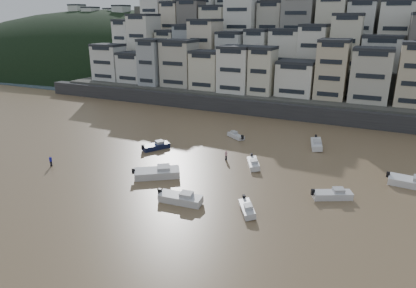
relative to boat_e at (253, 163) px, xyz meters
The scene contains 16 objects.
ground 36.39m from the boat_e, 112.71° to the right, with size 400.00×400.00×0.00m, color brown.
sea_strip 166.75m from the boat_e, 138.07° to the left, with size 340.00×340.00×0.00m, color slate.
harbor_wall 31.71m from the boat_e, 97.34° to the left, with size 140.00×3.00×3.50m, color #38383A.
hillside 72.34m from the boat_e, 89.45° to the left, with size 141.04×66.00×50.00m.
headland 148.93m from the boat_e, 137.07° to the left, with size 216.00×135.00×53.33m.
boat_e is the anchor object (origin of this frame).
boat_d 14.10m from the boat_e, 24.86° to the right, with size 5.51×1.80×1.50m, color silver, non-canonical shape.
boat_b 14.66m from the boat_e, 74.34° to the right, with size 4.57×1.50×1.25m, color silver, non-canonical shape.
boat_h 14.65m from the boat_e, 122.06° to the left, with size 4.55×1.49×1.24m, color silver, non-canonical shape.
boat_i 15.52m from the boat_e, 61.49° to the left, with size 6.12×2.00×1.67m, color silver, non-canonical shape.
boat_a 16.08m from the boat_e, 106.40° to the right, with size 6.15×2.01×1.68m, color silver, non-canonical shape.
boat_c 15.28m from the boat_e, 138.36° to the right, with size 7.16×2.34×1.95m, color silver, non-canonical shape.
boat_f 18.39m from the boat_e, behind, with size 5.41×1.77×1.48m, color #13193B, non-canonical shape.
boat_g 22.43m from the boat_e, ahead, with size 6.55×2.14×1.79m, color white, non-canonical shape.
person_blue 32.10m from the boat_e, 155.22° to the right, with size 0.44×0.44×1.74m, color #1618A5, non-canonical shape.
person_pink 5.05m from the boat_e, behind, with size 0.44×0.44×1.74m, color #C88D98, non-canonical shape.
Camera 1 is at (30.67, -18.59, 22.56)m, focal length 32.00 mm.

